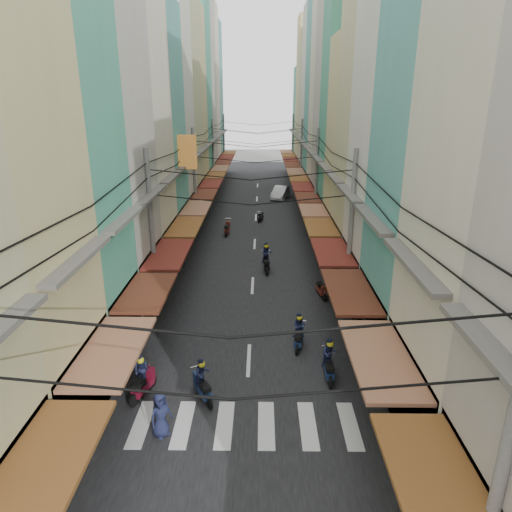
# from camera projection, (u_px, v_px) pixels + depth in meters

# --- Properties ---
(ground) EXTENTS (160.00, 160.00, 0.00)m
(ground) POSITION_uv_depth(u_px,v_px,m) (250.00, 337.00, 20.98)
(ground) COLOR slate
(ground) RESTS_ON ground
(road) EXTENTS (10.00, 80.00, 0.02)m
(road) POSITION_uv_depth(u_px,v_px,m) (256.00, 223.00, 39.86)
(road) COLOR black
(road) RESTS_ON ground
(sidewalk_left) EXTENTS (3.00, 80.00, 0.06)m
(sidewalk_left) POSITION_uv_depth(u_px,v_px,m) (182.00, 223.00, 39.93)
(sidewalk_left) COLOR gray
(sidewalk_left) RESTS_ON ground
(sidewalk_right) EXTENTS (3.00, 80.00, 0.06)m
(sidewalk_right) POSITION_uv_depth(u_px,v_px,m) (330.00, 223.00, 39.77)
(sidewalk_right) COLOR gray
(sidewalk_right) RESTS_ON ground
(crosswalk) EXTENTS (7.55, 2.40, 0.01)m
(crosswalk) POSITION_uv_depth(u_px,v_px,m) (245.00, 424.00, 15.30)
(crosswalk) COLOR silver
(crosswalk) RESTS_ON ground
(building_row_left) EXTENTS (7.80, 67.67, 23.70)m
(building_row_left) POSITION_uv_depth(u_px,v_px,m) (147.00, 106.00, 33.49)
(building_row_left) COLOR beige
(building_row_left) RESTS_ON ground
(building_row_right) EXTENTS (7.80, 68.98, 22.59)m
(building_row_right) POSITION_uv_depth(u_px,v_px,m) (363.00, 112.00, 33.31)
(building_row_right) COLOR #429177
(building_row_right) RESTS_ON ground
(utility_poles) EXTENTS (10.20, 66.13, 8.20)m
(utility_poles) POSITION_uv_depth(u_px,v_px,m) (255.00, 153.00, 32.98)
(utility_poles) COLOR gray
(utility_poles) RESTS_ON ground
(white_car) EXTENTS (4.92, 2.91, 1.63)m
(white_car) POSITION_uv_depth(u_px,v_px,m) (280.00, 198.00, 49.61)
(white_car) COLOR white
(white_car) RESTS_ON ground
(bicycle) EXTENTS (1.64, 0.98, 1.06)m
(bicycle) POSITION_uv_depth(u_px,v_px,m) (412.00, 349.00, 19.93)
(bicycle) COLOR black
(bicycle) RESTS_ON ground
(moving_scooters) EXTENTS (8.00, 26.98, 1.89)m
(moving_scooters) POSITION_uv_depth(u_px,v_px,m) (255.00, 300.00, 23.54)
(moving_scooters) COLOR black
(moving_scooters) RESTS_ON ground
(parked_scooters) EXTENTS (12.99, 13.22, 0.98)m
(parked_scooters) POSITION_uv_depth(u_px,v_px,m) (375.00, 362.00, 18.15)
(parked_scooters) COLOR black
(parked_scooters) RESTS_ON ground
(pedestrians) EXTENTS (13.56, 20.80, 2.20)m
(pedestrians) POSITION_uv_depth(u_px,v_px,m) (181.00, 294.00, 22.95)
(pedestrians) COLOR #271E28
(pedestrians) RESTS_ON ground
(market_umbrella) EXTENTS (2.45, 2.45, 2.58)m
(market_umbrella) POSITION_uv_depth(u_px,v_px,m) (416.00, 306.00, 18.78)
(market_umbrella) COLOR #B2B2B7
(market_umbrella) RESTS_ON ground
(traffic_sign) EXTENTS (0.10, 0.63, 2.86)m
(traffic_sign) POSITION_uv_depth(u_px,v_px,m) (364.00, 310.00, 18.92)
(traffic_sign) COLOR gray
(traffic_sign) RESTS_ON ground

